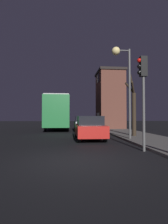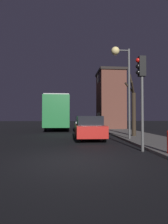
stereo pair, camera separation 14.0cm
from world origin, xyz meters
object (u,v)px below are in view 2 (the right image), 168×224
object	(u,v)px
streetlamp	(121,69)
bus	(59,111)
bare_tree	(133,109)
car_mid_lane	(83,124)
traffic_light	(141,83)
car_near_lane	(89,128)

from	to	relation	value
streetlamp	bus	bearing A→B (deg)	113.14
streetlamp	bare_tree	size ratio (longest dim) A/B	1.32
car_mid_lane	bus	bearing A→B (deg)	130.26
streetlamp	bus	distance (m)	12.05
streetlamp	traffic_light	bearing A→B (deg)	-92.44
bus	streetlamp	bearing A→B (deg)	-66.86
car_near_lane	car_mid_lane	distance (m)	6.91
car_near_lane	car_mid_lane	bearing A→B (deg)	88.79
bare_tree	bus	size ratio (longest dim) A/B	0.44
bare_tree	bus	xyz separation A→B (m)	(-6.00, 9.30, 0.14)
streetlamp	traffic_light	distance (m)	3.87
bare_tree	car_near_lane	distance (m)	3.75
car_mid_lane	streetlamp	bearing A→B (deg)	-76.02
bare_tree	car_near_lane	xyz separation A→B (m)	(-3.40, -0.85, -1.32)
traffic_light	car_near_lane	bearing A→B (deg)	114.18
streetlamp	traffic_light	xyz separation A→B (m)	(-0.15, -3.51, -1.62)
bare_tree	streetlamp	bearing A→B (deg)	-131.21
car_near_lane	streetlamp	bearing A→B (deg)	-19.05
streetlamp	bus	size ratio (longest dim) A/B	0.58
traffic_light	car_near_lane	distance (m)	5.13
bus	car_near_lane	distance (m)	10.58
bus	traffic_light	bearing A→B (deg)	-72.64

